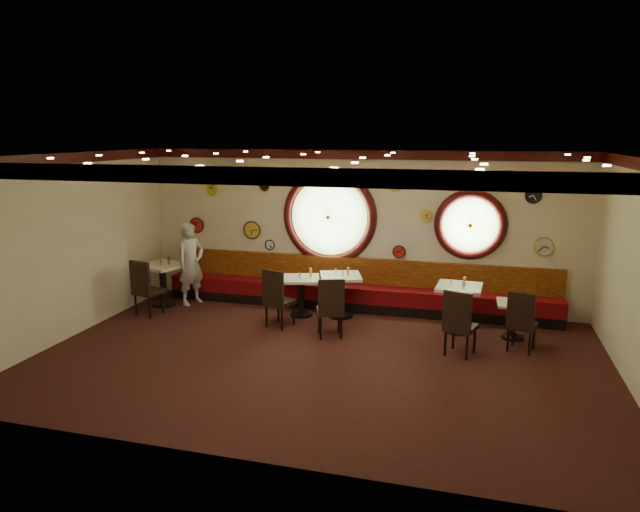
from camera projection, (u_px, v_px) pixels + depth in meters
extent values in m
cube|color=black|center=(319.00, 359.00, 9.10)|extent=(9.00, 6.00, 0.00)
cube|color=gold|center=(319.00, 156.00, 8.42)|extent=(9.00, 6.00, 0.02)
cube|color=beige|center=(358.00, 230.00, 11.59)|extent=(9.00, 0.02, 3.20)
cube|color=beige|center=(243.00, 322.00, 5.93)|extent=(9.00, 0.02, 3.20)
cube|color=beige|center=(70.00, 246.00, 9.92)|extent=(0.02, 6.00, 3.20)
cube|color=#340909|center=(359.00, 155.00, 11.22)|extent=(9.00, 0.10, 0.18)
cube|color=#340909|center=(240.00, 176.00, 5.66)|extent=(9.00, 0.10, 0.18)
cube|color=#340909|center=(65.00, 158.00, 9.59)|extent=(0.10, 6.00, 0.18)
cube|color=black|center=(354.00, 304.00, 11.64)|extent=(8.00, 0.55, 0.20)
cube|color=#5E080E|center=(355.00, 293.00, 11.59)|extent=(8.00, 0.55, 0.30)
cube|color=#641107|center=(357.00, 271.00, 11.71)|extent=(8.00, 0.10, 0.55)
cylinder|color=#83A965|center=(330.00, 217.00, 11.69)|extent=(1.66, 0.02, 1.66)
torus|color=#340909|center=(329.00, 217.00, 11.67)|extent=(1.98, 0.18, 1.98)
torus|color=yellow|center=(329.00, 217.00, 11.64)|extent=(1.61, 0.03, 1.61)
cylinder|color=#83A965|center=(470.00, 225.00, 10.98)|extent=(1.10, 0.02, 1.10)
torus|color=#340909|center=(470.00, 225.00, 10.96)|extent=(1.38, 0.18, 1.38)
torus|color=yellow|center=(470.00, 225.00, 10.93)|extent=(1.09, 0.03, 1.09)
cylinder|color=#9ED943|center=(396.00, 184.00, 11.16)|extent=(0.30, 0.03, 0.30)
cylinder|color=gold|center=(426.00, 215.00, 11.13)|extent=(0.22, 0.03, 0.22)
cylinder|color=red|center=(197.00, 225.00, 12.49)|extent=(0.32, 0.03, 0.32)
cylinder|color=black|center=(264.00, 186.00, 11.89)|extent=(0.24, 0.03, 0.24)
cylinder|color=gold|center=(252.00, 230.00, 12.17)|extent=(0.36, 0.03, 0.36)
cylinder|color=#A8BF26|center=(212.00, 189.00, 12.22)|extent=(0.26, 0.03, 0.26)
cylinder|color=silver|center=(544.00, 246.00, 10.67)|extent=(0.34, 0.03, 0.34)
cylinder|color=black|center=(533.00, 195.00, 10.53)|extent=(0.28, 0.03, 0.28)
cylinder|color=red|center=(399.00, 252.00, 11.42)|extent=(0.24, 0.03, 0.24)
cylinder|color=white|center=(270.00, 245.00, 12.13)|extent=(0.20, 0.03, 0.20)
cylinder|color=black|center=(164.00, 303.00, 11.93)|extent=(0.50, 0.50, 0.07)
cylinder|color=black|center=(163.00, 285.00, 11.84)|extent=(0.14, 0.14, 0.79)
cube|color=white|center=(162.00, 266.00, 11.76)|extent=(0.98, 0.98, 0.06)
cylinder|color=black|center=(301.00, 314.00, 11.24)|extent=(0.44, 0.44, 0.06)
cylinder|color=black|center=(301.00, 297.00, 11.17)|extent=(0.12, 0.12, 0.70)
cube|color=white|center=(301.00, 279.00, 11.09)|extent=(0.87, 0.87, 0.05)
cylinder|color=black|center=(340.00, 315.00, 11.18)|extent=(0.48, 0.48, 0.07)
cylinder|color=black|center=(340.00, 296.00, 11.10)|extent=(0.13, 0.13, 0.76)
cube|color=white|center=(341.00, 276.00, 11.02)|extent=(0.97, 0.97, 0.05)
cylinder|color=black|center=(457.00, 329.00, 10.36)|extent=(0.49, 0.49, 0.07)
cylinder|color=black|center=(458.00, 309.00, 10.28)|extent=(0.13, 0.13, 0.78)
cube|color=white|center=(459.00, 287.00, 10.19)|extent=(0.83, 0.83, 0.06)
cylinder|color=black|center=(513.00, 337.00, 9.98)|extent=(0.38, 0.38, 0.05)
cylinder|color=black|center=(514.00, 321.00, 9.92)|extent=(0.10, 0.10, 0.60)
cube|color=white|center=(515.00, 304.00, 9.86)|extent=(0.61, 0.61, 0.04)
cube|color=black|center=(149.00, 292.00, 11.22)|extent=(0.56, 0.56, 0.08)
cube|color=black|center=(140.00, 277.00, 10.98)|extent=(0.47, 0.16, 0.61)
cube|color=black|center=(280.00, 302.00, 10.56)|extent=(0.58, 0.58, 0.08)
cube|color=black|center=(273.00, 287.00, 10.32)|extent=(0.46, 0.20, 0.60)
cube|color=black|center=(330.00, 311.00, 10.03)|extent=(0.58, 0.58, 0.08)
cube|color=black|center=(331.00, 296.00, 9.77)|extent=(0.45, 0.21, 0.59)
cube|color=black|center=(461.00, 327.00, 9.19)|extent=(0.58, 0.58, 0.08)
cube|color=black|center=(457.00, 310.00, 8.96)|extent=(0.46, 0.20, 0.60)
cube|color=black|center=(522.00, 326.00, 9.36)|extent=(0.53, 0.53, 0.08)
cube|color=black|center=(521.00, 310.00, 9.13)|extent=(0.43, 0.17, 0.56)
cylinder|color=silver|center=(160.00, 262.00, 11.78)|extent=(0.03, 0.03, 0.09)
cylinder|color=silver|center=(299.00, 275.00, 11.10)|extent=(0.04, 0.04, 0.11)
cylinder|color=#B8B8BD|center=(336.00, 271.00, 11.14)|extent=(0.03, 0.03, 0.09)
cylinder|color=silver|center=(452.00, 282.00, 10.28)|extent=(0.03, 0.03, 0.09)
cylinder|color=silver|center=(161.00, 263.00, 11.65)|extent=(0.04, 0.04, 0.11)
cylinder|color=#B9BABE|center=(300.00, 275.00, 11.04)|extent=(0.04, 0.04, 0.11)
cylinder|color=silver|center=(343.00, 273.00, 10.94)|extent=(0.03, 0.03, 0.10)
cylinder|color=silver|center=(463.00, 283.00, 10.14)|extent=(0.04, 0.04, 0.11)
cylinder|color=gold|center=(169.00, 261.00, 11.73)|extent=(0.05, 0.05, 0.16)
cylinder|color=gold|center=(311.00, 272.00, 11.13)|extent=(0.05, 0.05, 0.17)
cylinder|color=gold|center=(348.00, 271.00, 10.98)|extent=(0.05, 0.05, 0.15)
cylinder|color=yellow|center=(464.00, 281.00, 10.22)|extent=(0.05, 0.05, 0.15)
cylinder|color=#B9B9BD|center=(509.00, 299.00, 9.90)|extent=(0.03, 0.03, 0.09)
cylinder|color=silver|center=(516.00, 301.00, 9.79)|extent=(0.03, 0.03, 0.10)
cylinder|color=yellow|center=(522.00, 298.00, 9.82)|extent=(0.05, 0.05, 0.17)
imported|color=silver|center=(191.00, 264.00, 11.86)|extent=(0.64, 0.74, 1.72)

